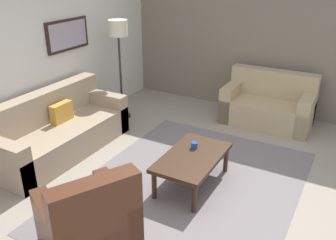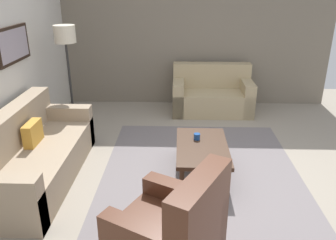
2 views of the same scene
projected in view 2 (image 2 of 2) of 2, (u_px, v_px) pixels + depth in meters
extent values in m
plane|color=gray|center=(202.00, 179.00, 4.31)|extent=(8.00, 8.00, 0.00)
cube|color=slate|center=(195.00, 33.00, 6.56)|extent=(0.12, 5.20, 2.80)
cube|color=slate|center=(202.00, 178.00, 4.31)|extent=(3.33, 2.53, 0.01)
cube|color=gray|center=(39.00, 164.00, 4.24)|extent=(2.16, 0.86, 0.42)
cube|color=gray|center=(12.00, 147.00, 4.16)|extent=(2.16, 0.24, 0.88)
cube|color=gray|center=(63.00, 126.00, 5.11)|extent=(0.20, 0.86, 0.62)
cube|color=gold|center=(33.00, 133.00, 4.24)|extent=(0.36, 0.12, 0.28)
cube|color=tan|center=(212.00, 102.00, 6.44)|extent=(0.81, 1.47, 0.42)
cube|color=tan|center=(211.00, 86.00, 6.62)|extent=(0.24, 1.47, 0.88)
cube|color=tan|center=(178.00, 96.00, 6.42)|extent=(0.81, 0.20, 0.62)
cube|color=tan|center=(246.00, 97.00, 6.38)|extent=(0.81, 0.20, 0.62)
cube|color=#4C2819|center=(199.00, 230.00, 2.72)|extent=(0.80, 0.55, 0.95)
cube|color=#4C2819|center=(184.00, 214.00, 3.18)|extent=(0.52, 0.78, 0.60)
cylinder|color=#382316|center=(227.00, 183.00, 3.88)|extent=(0.06, 0.06, 0.36)
cylinder|color=#382316|center=(218.00, 145.00, 4.79)|extent=(0.06, 0.06, 0.36)
cylinder|color=#382316|center=(182.00, 182.00, 3.90)|extent=(0.06, 0.06, 0.36)
cylinder|color=#382316|center=(181.00, 145.00, 4.81)|extent=(0.06, 0.06, 0.36)
cube|color=#382316|center=(203.00, 147.00, 4.27)|extent=(1.10, 0.64, 0.05)
cylinder|color=#1E478C|center=(197.00, 137.00, 4.41)|extent=(0.08, 0.08, 0.08)
cylinder|color=black|center=(75.00, 130.00, 5.70)|extent=(0.28, 0.28, 0.03)
cylinder|color=#262626|center=(71.00, 89.00, 5.44)|extent=(0.04, 0.04, 1.45)
cylinder|color=beige|center=(65.00, 34.00, 5.11)|extent=(0.32, 0.32, 0.26)
cube|color=black|center=(13.00, 45.00, 4.55)|extent=(0.87, 0.04, 0.48)
cube|color=#9A8F9B|center=(14.00, 45.00, 4.55)|extent=(0.79, 0.01, 0.40)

